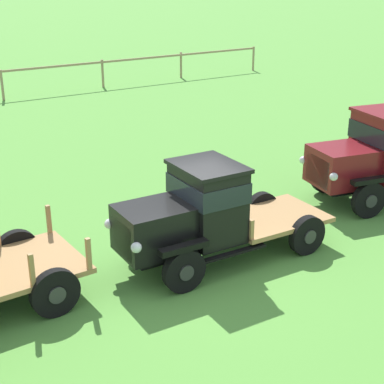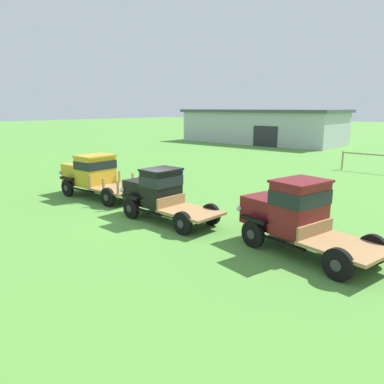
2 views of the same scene
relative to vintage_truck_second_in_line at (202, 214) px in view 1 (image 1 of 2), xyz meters
name	(u,v)px [view 1 (image 1 of 2)]	position (x,y,z in m)	size (l,w,h in m)	color
ground_plane	(197,270)	(-0.28, -0.22, -1.10)	(240.00, 240.00, 0.00)	#518E38
paddock_fence	(142,63)	(8.39, 18.04, -0.08)	(14.68, 0.54, 1.37)	#997F60
vintage_truck_second_in_line	(202,214)	(0.00, 0.00, 0.00)	(4.79, 1.94, 2.12)	black
vintage_truck_midrow_center	(380,155)	(5.76, 0.44, 0.12)	(5.08, 2.78, 2.33)	black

